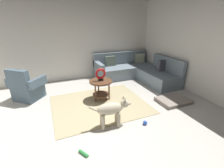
% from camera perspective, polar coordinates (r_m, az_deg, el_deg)
% --- Properties ---
extents(ground_plane, '(6.00, 6.00, 0.10)m').
position_cam_1_polar(ground_plane, '(3.51, -3.06, -13.64)').
color(ground_plane, beige).
extents(wall_back, '(6.00, 0.12, 2.70)m').
position_cam_1_polar(wall_back, '(5.75, -13.76, 14.89)').
color(wall_back, silver).
rests_on(wall_back, ground_plane).
extents(wall_right, '(0.12, 6.00, 2.70)m').
position_cam_1_polar(wall_right, '(4.77, 32.67, 10.83)').
color(wall_right, silver).
rests_on(wall_right, ground_plane).
extents(area_rug, '(2.30, 1.90, 0.01)m').
position_cam_1_polar(area_rug, '(4.08, -4.47, -7.25)').
color(area_rug, tan).
rests_on(area_rug, ground_plane).
extents(sectional_couch, '(2.20, 2.25, 0.88)m').
position_cam_1_polar(sectional_couch, '(5.80, 8.68, 4.61)').
color(sectional_couch, slate).
rests_on(sectional_couch, ground_plane).
extents(armchair, '(1.00, 0.97, 0.88)m').
position_cam_1_polar(armchair, '(4.77, -28.34, -1.31)').
color(armchair, '#4C6070').
rests_on(armchair, ground_plane).
extents(side_table, '(0.60, 0.60, 0.54)m').
position_cam_1_polar(side_table, '(4.16, -4.02, -0.36)').
color(side_table, brown).
rests_on(side_table, ground_plane).
extents(torus_sculpture, '(0.28, 0.08, 0.33)m').
position_cam_1_polar(torus_sculpture, '(4.06, -4.13, 3.49)').
color(torus_sculpture, black).
rests_on(torus_sculpture, side_table).
extents(dog_bed_mat, '(0.80, 0.60, 0.09)m').
position_cam_1_polar(dog_bed_mat, '(4.47, 21.23, -5.47)').
color(dog_bed_mat, gray).
rests_on(dog_bed_mat, ground_plane).
extents(dog, '(0.85, 0.27, 0.63)m').
position_cam_1_polar(dog, '(3.11, 0.05, -9.23)').
color(dog, beige).
rests_on(dog, ground_plane).
extents(dog_toy_ball, '(0.09, 0.09, 0.09)m').
position_cam_1_polar(dog_toy_ball, '(3.40, 11.84, -13.47)').
color(dog_toy_ball, blue).
rests_on(dog_toy_ball, ground_plane).
extents(dog_toy_rope, '(0.14, 0.19, 0.05)m').
position_cam_1_polar(dog_toy_rope, '(2.78, -10.20, -23.36)').
color(dog_toy_rope, green).
rests_on(dog_toy_rope, ground_plane).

